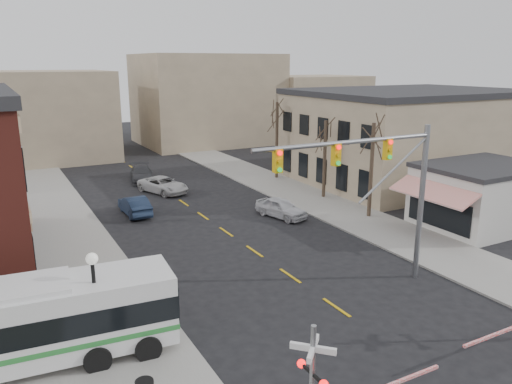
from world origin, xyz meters
TOP-DOWN VIEW (x-y plane):
  - ground at (0.00, 0.00)m, footprint 160.00×160.00m
  - sidewalk_west at (-9.50, 20.00)m, footprint 5.00×60.00m
  - sidewalk_east at (9.50, 20.00)m, footprint 5.00×60.00m
  - tan_building at (22.00, 20.00)m, footprint 20.30×15.30m
  - awning_shop at (15.97, 7.00)m, footprint 9.74×6.20m
  - tree_east_a at (10.50, 12.00)m, footprint 0.28×0.28m
  - tree_east_b at (10.80, 18.00)m, footprint 0.28×0.28m
  - tree_east_c at (11.00, 26.00)m, footprint 0.28×0.28m
  - transit_bus at (-13.59, 3.71)m, footprint 12.45×3.74m
  - traffic_signal_mast at (3.02, 2.81)m, footprint 9.87×0.30m
  - street_lamp at (-10.41, 2.98)m, footprint 0.44×0.44m
  - car_a at (4.93, 15.09)m, footprint 2.72×4.45m
  - car_b at (-4.27, 20.76)m, footprint 1.54×4.30m
  - car_c at (-0.39, 25.96)m, footprint 3.87×5.39m
  - car_d at (-0.81, 31.16)m, footprint 2.98×5.19m
  - pedestrian_near at (-7.82, 4.03)m, footprint 0.44×0.67m
  - pedestrian_far at (-10.28, 6.64)m, footprint 0.88×0.94m

SIDE VIEW (x-z plane):
  - ground at x=0.00m, z-range 0.00..0.00m
  - sidewalk_west at x=-9.50m, z-range 0.00..0.12m
  - sidewalk_east at x=9.50m, z-range 0.00..0.12m
  - car_c at x=-0.39m, z-range 0.00..1.36m
  - car_b at x=-4.27m, z-range 0.00..1.41m
  - car_a at x=4.93m, z-range 0.00..1.41m
  - car_d at x=-0.81m, z-range 0.00..1.42m
  - pedestrian_far at x=-10.28m, z-range 0.12..1.65m
  - pedestrian_near at x=-7.82m, z-range 0.12..1.95m
  - transit_bus at x=-13.59m, z-range 0.21..3.36m
  - awning_shop at x=15.97m, z-range 0.01..4.31m
  - street_lamp at x=-10.41m, z-range 1.03..5.22m
  - tree_east_b at x=10.80m, z-range 0.12..6.42m
  - tree_east_a at x=10.50m, z-range 0.12..6.87m
  - tree_east_c at x=11.00m, z-range 0.12..7.32m
  - tan_building at x=22.00m, z-range 0.01..8.51m
  - traffic_signal_mast at x=3.02m, z-range 1.73..9.73m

